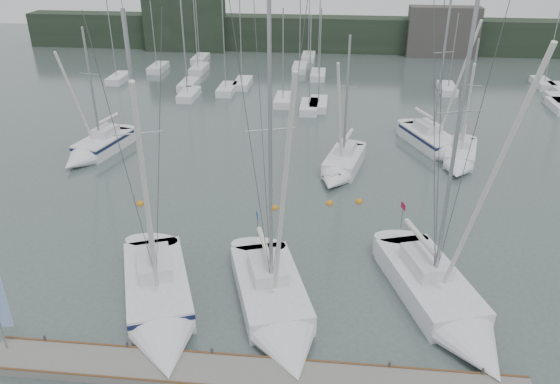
{
  "coord_description": "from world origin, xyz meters",
  "views": [
    {
      "loc": [
        3.07,
        -22.55,
        18.18
      ],
      "look_at": [
        0.17,
        5.0,
        4.24
      ],
      "focal_mm": 35.0,
      "sensor_mm": 36.0,
      "label": 1
    }
  ],
  "objects": [
    {
      "name": "sailboat_mid_e",
      "position": [
        13.36,
        19.66,
        0.53
      ],
      "size": [
        4.0,
        7.5,
        10.81
      ],
      "rotation": [
        0.0,
        0.0,
        -0.24
      ],
      "color": "silver",
      "rests_on": "ground"
    },
    {
      "name": "sailboat_mid_d",
      "position": [
        12.16,
        22.45,
        0.64
      ],
      "size": [
        6.08,
        9.32,
        13.99
      ],
      "rotation": [
        0.0,
        0.0,
        0.41
      ],
      "color": "silver",
      "rests_on": "ground"
    },
    {
      "name": "sailboat_near_right",
      "position": [
        9.2,
        -0.08,
        0.62
      ],
      "size": [
        6.39,
        11.27,
        17.63
      ],
      "rotation": [
        0.0,
        0.0,
        0.31
      ],
      "color": "silver",
      "rests_on": "ground"
    },
    {
      "name": "seagull",
      "position": [
        3.04,
        2.82,
        6.45
      ],
      "size": [
        0.91,
        0.45,
        0.18
      ],
      "rotation": [
        0.0,
        0.0,
        0.36
      ],
      "color": "silver",
      "rests_on": "ground"
    },
    {
      "name": "sailboat_near_center",
      "position": [
        0.74,
        -1.29,
        0.57
      ],
      "size": [
        6.14,
        10.47,
        16.54
      ],
      "rotation": [
        0.0,
        0.0,
        0.31
      ],
      "color": "silver",
      "rests_on": "ground"
    },
    {
      "name": "mast_forest",
      "position": [
        0.1,
        42.03,
        0.47
      ],
      "size": [
        54.55,
        27.63,
        14.35
      ],
      "color": "silver",
      "rests_on": "ground"
    },
    {
      "name": "sailboat_mid_a",
      "position": [
        -17.11,
        18.43,
        0.62
      ],
      "size": [
        4.36,
        8.31,
        11.44
      ],
      "rotation": [
        0.0,
        0.0,
        -0.23
      ],
      "color": "silver",
      "rests_on": "ground"
    },
    {
      "name": "sailboat_mid_c",
      "position": [
        3.67,
        16.85,
        0.58
      ],
      "size": [
        4.1,
        7.99,
        11.41
      ],
      "rotation": [
        0.0,
        0.0,
        -0.23
      ],
      "color": "silver",
      "rests_on": "ground"
    },
    {
      "name": "far_treeline",
      "position": [
        0.0,
        62.0,
        2.5
      ],
      "size": [
        90.0,
        4.0,
        5.0
      ],
      "primitive_type": "cube",
      "color": "black",
      "rests_on": "ground"
    },
    {
      "name": "buoy_d",
      "position": [
        5.08,
        12.38,
        0.0
      ],
      "size": [
        0.53,
        0.53,
        0.53
      ],
      "primitive_type": "sphere",
      "color": "orange",
      "rests_on": "ground"
    },
    {
      "name": "buoy_a",
      "position": [
        -0.79,
        10.82,
        0.0
      ],
      "size": [
        0.5,
        0.5,
        0.5
      ],
      "primitive_type": "sphere",
      "color": "orange",
      "rests_on": "ground"
    },
    {
      "name": "ground",
      "position": [
        0.0,
        0.0,
        0.0
      ],
      "size": [
        160.0,
        160.0,
        0.0
      ],
      "primitive_type": "plane",
      "color": "#44524F",
      "rests_on": "ground"
    },
    {
      "name": "buoy_c",
      "position": [
        -10.41,
        10.42,
        0.0
      ],
      "size": [
        0.51,
        0.51,
        0.51
      ],
      "primitive_type": "sphere",
      "color": "orange",
      "rests_on": "ground"
    },
    {
      "name": "sailboat_near_left",
      "position": [
        -5.23,
        -1.46,
        0.65
      ],
      "size": [
        6.75,
        10.82,
        15.98
      ],
      "rotation": [
        0.0,
        0.0,
        0.37
      ],
      "color": "silver",
      "rests_on": "ground"
    },
    {
      "name": "dock",
      "position": [
        0.0,
        -5.0,
        0.2
      ],
      "size": [
        24.0,
        2.0,
        0.4
      ],
      "primitive_type": "cube",
      "color": "slate",
      "rests_on": "ground"
    },
    {
      "name": "dock_banner",
      "position": [
        -11.31,
        -4.69,
        2.81
      ],
      "size": [
        0.61,
        0.16,
        4.07
      ],
      "rotation": [
        0.0,
        0.0,
        0.18
      ],
      "color": "#93969A",
      "rests_on": "dock"
    },
    {
      "name": "far_building_right",
      "position": [
        18.0,
        60.0,
        3.5
      ],
      "size": [
        10.0,
        3.0,
        7.0
      ],
      "primitive_type": "cube",
      "color": "#403D3B",
      "rests_on": "ground"
    },
    {
      "name": "buoy_b",
      "position": [
        2.98,
        11.91,
        0.0
      ],
      "size": [
        0.51,
        0.51,
        0.51
      ],
      "primitive_type": "sphere",
      "color": "orange",
      "rests_on": "ground"
    },
    {
      "name": "far_building_left",
      "position": [
        -20.0,
        60.0,
        4.0
      ],
      "size": [
        12.0,
        3.0,
        8.0
      ],
      "primitive_type": "cube",
      "color": "black",
      "rests_on": "ground"
    }
  ]
}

